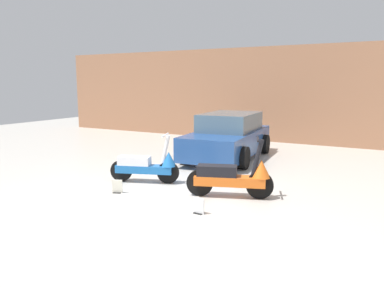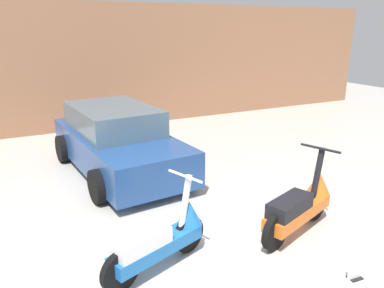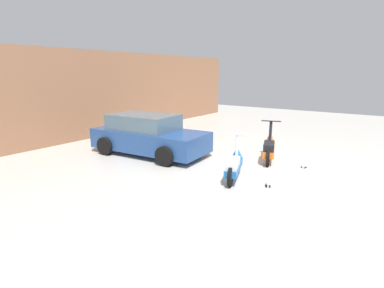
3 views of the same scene
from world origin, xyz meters
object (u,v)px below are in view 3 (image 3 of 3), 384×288
scooter_front_right (269,147)px  placard_near_left_scooter (268,182)px  scooter_front_left (234,164)px  car_rear_left (148,135)px  placard_near_right_scooter (304,164)px

scooter_front_right → placard_near_left_scooter: 2.27m
scooter_front_left → scooter_front_right: (2.03, -0.10, 0.03)m
car_rear_left → placard_near_left_scooter: car_rear_left is taller
scooter_front_left → placard_near_right_scooter: size_ratio=5.60×
scooter_front_left → placard_near_left_scooter: 0.96m
scooter_front_left → placard_near_right_scooter: scooter_front_left is taller
scooter_front_right → placard_near_right_scooter: (-0.15, -1.10, -0.29)m
placard_near_right_scooter → placard_near_left_scooter: bearing=172.0°
scooter_front_left → car_rear_left: 3.37m
scooter_front_right → scooter_front_left: bearing=157.8°
placard_near_left_scooter → scooter_front_left: bearing=85.9°
car_rear_left → placard_near_left_scooter: (-0.51, -4.26, -0.50)m
scooter_front_right → placard_near_right_scooter: bearing=-117.4°
placard_near_right_scooter → scooter_front_right: bearing=82.0°
scooter_front_right → placard_near_right_scooter: 1.14m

